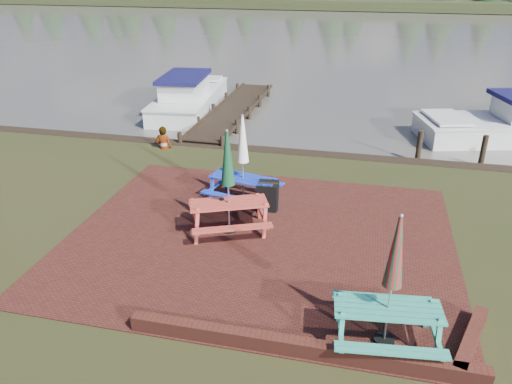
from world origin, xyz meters
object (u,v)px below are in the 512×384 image
Objects in this scene: picnic_table_teal at (389,302)px; person at (162,127)px; boat_jetty at (189,98)px; chalkboard at (268,197)px; jetty at (233,110)px; picnic_table_red at (229,198)px; picnic_table_blue at (243,174)px.

picnic_table_teal is 1.57× the size of person.
boat_jetty is 4.26× the size of person.
chalkboard is 0.12× the size of boat_jetty.
picnic_table_teal is 0.27× the size of jetty.
picnic_table_red is 11.72m from boat_jetty.
jetty is 5.13m from person.
person is (-4.55, 3.94, 0.36)m from chalkboard.
picnic_table_red reaches higher than picnic_table_teal.
person is (1.05, -5.49, 0.42)m from boat_jetty.
person is (-3.79, 3.53, -0.07)m from picnic_table_blue.
picnic_table_teal is 2.96× the size of chalkboard.
boat_jetty is at bearing 166.33° from jetty.
picnic_table_teal is 14.74m from jetty.
jetty is 1.35× the size of boat_jetty.
person is at bearing -84.74° from boat_jetty.
picnic_table_teal is at bearing -64.32° from jetty.
picnic_table_blue reaches higher than chalkboard.
picnic_table_red is 10.48m from jetty.
boat_jetty is at bearing -89.13° from person.
boat_jetty is at bearing 131.49° from picnic_table_blue.
picnic_table_blue is at bearing 68.98° from picnic_table_red.
picnic_table_teal is at bearing -60.68° from chalkboard.
picnic_table_blue is 8.92m from jetty.
person is (-7.53, 8.31, -0.08)m from picnic_table_teal.
picnic_table_teal reaches higher than chalkboard.
picnic_table_red is at bearing -74.67° from picnic_table_blue.
chalkboard is at bearing -14.57° from picnic_table_blue.
picnic_table_blue is at bearing -72.68° from jetty.
boat_jetty reaches higher than chalkboard.
picnic_table_red is at bearing -75.00° from jetty.
person is at bearing 150.28° from picnic_table_blue.
picnic_table_red is at bearing -70.82° from boat_jetty.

